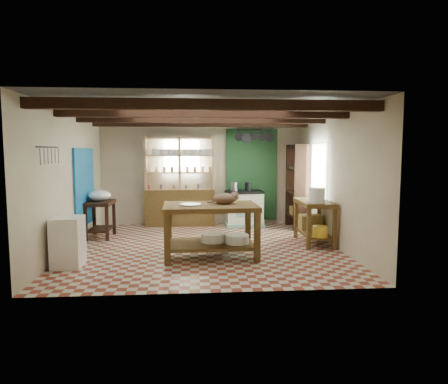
{
  "coord_description": "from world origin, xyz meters",
  "views": [
    {
      "loc": [
        -0.22,
        -7.53,
        1.83
      ],
      "look_at": [
        0.39,
        0.3,
        1.03
      ],
      "focal_mm": 32.0,
      "sensor_mm": 36.0,
      "label": 1
    }
  ],
  "objects": [
    {
      "name": "utensil_rail",
      "position": [
        -2.44,
        -1.2,
        1.78
      ],
      "size": [
        0.06,
        0.9,
        0.28
      ],
      "primitive_type": "cube",
      "color": "black",
      "rests_on": "wall_left"
    },
    {
      "name": "green_wall_patch",
      "position": [
        1.25,
        2.47,
        1.25
      ],
      "size": [
        1.3,
        0.04,
        2.3
      ],
      "primitive_type": "cube",
      "color": "#1F4F28",
      "rests_on": "wall_back"
    },
    {
      "name": "enamel_bowl",
      "position": [
        -2.2,
        1.03,
        0.91
      ],
      "size": [
        0.47,
        0.47,
        0.23
      ],
      "primitive_type": "ellipsoid",
      "rotation": [
        0.0,
        0.0,
        -0.02
      ],
      "color": "white",
      "rests_on": "prep_table"
    },
    {
      "name": "window_back",
      "position": [
        -0.5,
        2.48,
        1.7
      ],
      "size": [
        0.9,
        0.02,
        0.8
      ],
      "primitive_type": "cube",
      "color": "beige",
      "rests_on": "wall_back"
    },
    {
      "name": "wall_front",
      "position": [
        0.0,
        -2.5,
        1.3
      ],
      "size": [
        5.0,
        0.04,
        2.6
      ],
      "primitive_type": "cube",
      "color": "beige",
      "rests_on": "floor"
    },
    {
      "name": "ceiling",
      "position": [
        0.0,
        0.0,
        2.6
      ],
      "size": [
        5.0,
        5.0,
        0.02
      ],
      "primitive_type": "cube",
      "color": "#4D4D53",
      "rests_on": "wall_back"
    },
    {
      "name": "work_table",
      "position": [
        0.08,
        -0.67,
        0.46
      ],
      "size": [
        1.65,
        1.12,
        0.92
      ],
      "primitive_type": "cube",
      "rotation": [
        0.0,
        0.0,
        0.03
      ],
      "color": "brown",
      "rests_on": "floor"
    },
    {
      "name": "wall_right",
      "position": [
        2.5,
        0.0,
        1.3
      ],
      "size": [
        0.04,
        5.0,
        2.6
      ],
      "primitive_type": "cube",
      "color": "beige",
      "rests_on": "floor"
    },
    {
      "name": "white_cabinet",
      "position": [
        -2.22,
        -1.12,
        0.4
      ],
      "size": [
        0.46,
        0.54,
        0.8
      ],
      "primitive_type": "cube",
      "rotation": [
        0.0,
        0.0,
        0.02
      ],
      "color": "white",
      "rests_on": "floor"
    },
    {
      "name": "tall_rack",
      "position": [
        2.28,
        1.8,
        1.0
      ],
      "size": [
        0.4,
        0.86,
        2.0
      ],
      "primitive_type": "cube",
      "color": "black",
      "rests_on": "floor"
    },
    {
      "name": "shelving_unit",
      "position": [
        -0.55,
        2.31,
        1.1
      ],
      "size": [
        1.7,
        0.34,
        2.2
      ],
      "primitive_type": "cube",
      "color": "tan",
      "rests_on": "floor"
    },
    {
      "name": "ceiling_beams",
      "position": [
        0.0,
        0.0,
        2.48
      ],
      "size": [
        5.0,
        3.8,
        0.15
      ],
      "primitive_type": "cube",
      "color": "black",
      "rests_on": "ceiling"
    },
    {
      "name": "right_counter",
      "position": [
        2.18,
        0.16,
        0.43
      ],
      "size": [
        0.65,
        1.22,
        0.86
      ],
      "primitive_type": "cube",
      "rotation": [
        0.0,
        0.0,
        -0.04
      ],
      "color": "brown",
      "rests_on": "floor"
    },
    {
      "name": "blue_wall_patch",
      "position": [
        -2.47,
        0.9,
        1.1
      ],
      "size": [
        0.04,
        1.4,
        1.6
      ],
      "primitive_type": "cube",
      "color": "#186CB4",
      "rests_on": "wall_left"
    },
    {
      "name": "basin_small",
      "position": [
        0.53,
        -0.75,
        0.32
      ],
      "size": [
        0.43,
        0.43,
        0.15
      ],
      "primitive_type": "cylinder",
      "rotation": [
        0.0,
        0.0,
        0.03
      ],
      "color": "white",
      "rests_on": "work_table"
    },
    {
      "name": "wall_left",
      "position": [
        -2.5,
        0.0,
        1.3
      ],
      "size": [
        0.04,
        5.0,
        2.6
      ],
      "primitive_type": "cube",
      "color": "beige",
      "rests_on": "floor"
    },
    {
      "name": "basin_large",
      "position": [
        0.13,
        -0.62,
        0.32
      ],
      "size": [
        0.44,
        0.44,
        0.15
      ],
      "primitive_type": "cylinder",
      "rotation": [
        0.0,
        0.0,
        0.03
      ],
      "color": "white",
      "rests_on": "work_table"
    },
    {
      "name": "floor",
      "position": [
        0.0,
        0.0,
        -0.01
      ],
      "size": [
        5.0,
        5.0,
        0.02
      ],
      "primitive_type": "cube",
      "color": "maroon",
      "rests_on": "ground"
    },
    {
      "name": "window_right",
      "position": [
        2.48,
        1.0,
        1.4
      ],
      "size": [
        0.02,
        1.3,
        1.2
      ],
      "primitive_type": "cube",
      "color": "beige",
      "rests_on": "wall_right"
    },
    {
      "name": "pot_rack",
      "position": [
        1.25,
        2.05,
        2.18
      ],
      "size": [
        0.86,
        0.12,
        0.36
      ],
      "primitive_type": "cube",
      "color": "black",
      "rests_on": "ceiling"
    },
    {
      "name": "kettle_right",
      "position": [
        1.12,
        2.16,
        0.98
      ],
      "size": [
        0.17,
        0.17,
        0.21
      ],
      "primitive_type": "cylinder",
      "rotation": [
        0.0,
        0.0,
        0.05
      ],
      "color": "black",
      "rests_on": "stove"
    },
    {
      "name": "cat",
      "position": [
        0.33,
        -0.61,
        1.01
      ],
      "size": [
        0.47,
        0.39,
        0.19
      ],
      "primitive_type": "ellipsoid",
      "rotation": [
        0.0,
        0.0,
        0.2
      ],
      "color": "#89684F",
      "rests_on": "work_table"
    },
    {
      "name": "stove",
      "position": [
        1.02,
        2.15,
        0.44
      ],
      "size": [
        0.93,
        0.65,
        0.87
      ],
      "primitive_type": "cube",
      "rotation": [
        0.0,
        0.0,
        0.05
      ],
      "color": "silver",
      "rests_on": "floor"
    },
    {
      "name": "prep_table",
      "position": [
        -2.2,
        1.03,
        0.39
      ],
      "size": [
        0.55,
        0.79,
        0.79
      ],
      "primitive_type": "cube",
      "rotation": [
        0.0,
        0.0,
        -0.02
      ],
      "color": "black",
      "rests_on": "floor"
    },
    {
      "name": "white_bucket",
      "position": [
        2.12,
        -0.19,
        1.01
      ],
      "size": [
        0.31,
        0.31,
        0.3
      ],
      "primitive_type": "cylinder",
      "rotation": [
        0.0,
        0.0,
        -0.04
      ],
      "color": "white",
      "rests_on": "right_counter"
    },
    {
      "name": "yellow_tub",
      "position": [
        2.16,
        -0.29,
        0.33
      ],
      "size": [
        0.29,
        0.29,
        0.21
      ],
      "primitive_type": "cylinder",
      "rotation": [
        0.0,
        0.0,
        -0.04
      ],
      "color": "gold",
      "rests_on": "right_counter"
    },
    {
      "name": "wicker_basket",
      "position": [
        2.19,
        0.46,
        0.38
      ],
      "size": [
        0.44,
        0.36,
        0.3
      ],
      "primitive_type": "cube",
      "rotation": [
        0.0,
        0.0,
        -0.04
      ],
      "color": "olive",
      "rests_on": "right_counter"
    },
    {
      "name": "wall_back",
      "position": [
        0.0,
        2.5,
        1.3
      ],
      "size": [
        5.0,
        0.04,
        2.6
      ],
      "primitive_type": "cube",
      "color": "beige",
      "rests_on": "floor"
    },
    {
      "name": "steel_tray",
      "position": [
        -0.27,
        -0.73,
        0.93
      ],
      "size": [
        0.38,
        0.38,
        0.02
      ],
      "primitive_type": "cylinder",
      "rotation": [
        0.0,
        0.0,
        0.03
      ],
      "color": "#96969D",
      "rests_on": "work_table"
    },
    {
      "name": "kettle_left",
      "position": [
        0.77,
        2.14,
        0.98
      ],
      "size": [
        0.19,
        0.19,
        0.21
      ],
      "primitive_type": "cylinder",
      "rotation": [
        0.0,
        0.0,
        0.05
      ],
      "color": "#96969D",
      "rests_on": "stove"
    }
  ]
}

